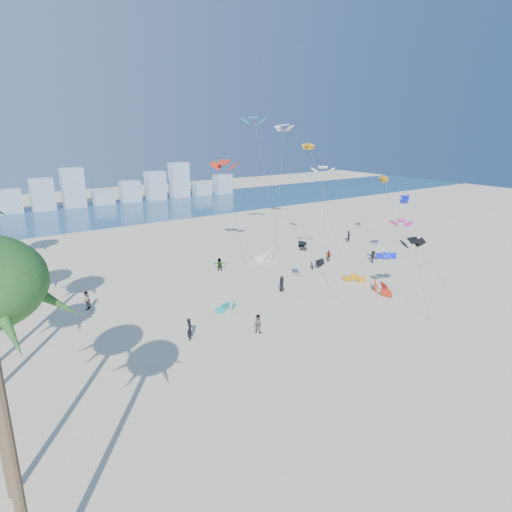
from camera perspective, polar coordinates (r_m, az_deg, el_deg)
ground at (r=32.88m, az=12.21°, el=-14.94°), size 220.00×220.00×0.00m
ocean at (r=94.58m, az=-21.52°, el=4.89°), size 220.00×220.00×0.00m
kitesurfer_near at (r=37.14m, az=-8.47°, el=-9.25°), size 0.78×0.82×1.89m
kitesurfer_mid at (r=38.02m, az=0.21°, el=-8.64°), size 0.95×1.01×1.64m
kitesurfers_far at (r=52.61m, az=1.25°, el=-1.44°), size 40.37×11.32×1.80m
grounded_kites at (r=52.72m, az=9.51°, el=-2.06°), size 28.97×19.23×1.04m
flying_kites at (r=57.04m, az=6.87°, el=11.79°), size 25.86×34.90×18.57m
distant_skyline at (r=103.51m, az=-23.71°, el=7.28°), size 85.00×3.00×8.40m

